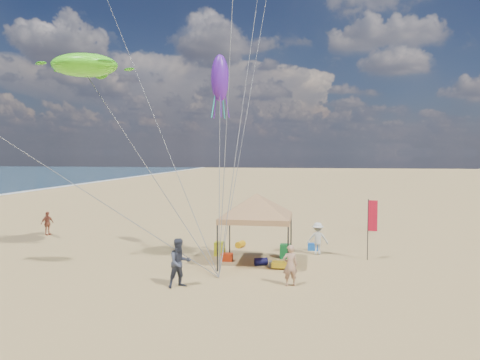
% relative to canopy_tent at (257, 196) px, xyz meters
% --- Properties ---
extents(ground, '(280.00, 280.00, 0.00)m').
position_rel_canopy_tent_xyz_m(ground, '(-0.76, -3.19, -3.24)').
color(ground, tan).
rests_on(ground, ground).
extents(canopy_tent, '(6.32, 6.32, 3.90)m').
position_rel_canopy_tent_xyz_m(canopy_tent, '(0.00, 0.00, 0.00)').
color(canopy_tent, black).
rests_on(canopy_tent, ground).
extents(feather_flag, '(0.46, 0.08, 3.01)m').
position_rel_canopy_tent_xyz_m(feather_flag, '(5.45, 1.68, -1.23)').
color(feather_flag, black).
rests_on(feather_flag, ground).
extents(cooler_red, '(0.54, 0.38, 0.38)m').
position_rel_canopy_tent_xyz_m(cooler_red, '(-1.50, 0.39, -3.05)').
color(cooler_red, red).
rests_on(cooler_red, ground).
extents(cooler_blue, '(0.54, 0.38, 0.38)m').
position_rel_canopy_tent_xyz_m(cooler_blue, '(2.64, 3.51, -3.05)').
color(cooler_blue, blue).
rests_on(cooler_blue, ground).
extents(bag_navy, '(0.69, 0.54, 0.36)m').
position_rel_canopy_tent_xyz_m(bag_navy, '(0.24, -0.21, -3.06)').
color(bag_navy, '#0D0C36').
rests_on(bag_navy, ground).
extents(bag_orange, '(0.54, 0.69, 0.36)m').
position_rel_canopy_tent_xyz_m(bag_orange, '(-1.34, 3.61, -3.06)').
color(bag_orange, '#CB8D0B').
rests_on(bag_orange, ground).
extents(chair_green, '(0.50, 0.50, 0.70)m').
position_rel_canopy_tent_xyz_m(chair_green, '(1.27, 1.46, -2.89)').
color(chair_green, '#157732').
rests_on(chair_green, ground).
extents(chair_yellow, '(0.50, 0.50, 0.70)m').
position_rel_canopy_tent_xyz_m(chair_yellow, '(-2.09, 1.52, -2.89)').
color(chair_yellow, '#D2DB18').
rests_on(chair_yellow, ground).
extents(crate_grey, '(0.34, 0.30, 0.28)m').
position_rel_canopy_tent_xyz_m(crate_grey, '(0.80, -0.46, -3.10)').
color(crate_grey, slate).
rests_on(crate_grey, ground).
extents(beach_cart, '(0.90, 0.50, 0.24)m').
position_rel_canopy_tent_xyz_m(beach_cart, '(1.25, -0.69, -3.04)').
color(beach_cart, gold).
rests_on(beach_cart, ground).
extents(person_near_a, '(0.69, 0.55, 1.64)m').
position_rel_canopy_tent_xyz_m(person_near_a, '(1.74, -3.26, -2.42)').
color(person_near_a, tan).
rests_on(person_near_a, ground).
extents(person_near_b, '(1.19, 1.16, 1.93)m').
position_rel_canopy_tent_xyz_m(person_near_b, '(-2.52, -4.12, -2.28)').
color(person_near_b, '#333746').
rests_on(person_near_b, ground).
extents(person_near_c, '(1.11, 0.68, 1.67)m').
position_rel_canopy_tent_xyz_m(person_near_c, '(2.88, 2.53, -2.41)').
color(person_near_c, beige).
rests_on(person_near_c, ground).
extents(person_far_a, '(0.68, 0.97, 1.52)m').
position_rel_canopy_tent_xyz_m(person_far_a, '(-14.16, 5.44, -2.48)').
color(person_far_a, '#B96547').
rests_on(person_far_a, ground).
extents(turtle_kite, '(3.31, 2.72, 1.05)m').
position_rel_canopy_tent_xyz_m(turtle_kite, '(-8.10, -0.79, 6.15)').
color(turtle_kite, '#53F11D').
rests_on(turtle_kite, ground).
extents(squid_kite, '(1.03, 1.03, 2.25)m').
position_rel_canopy_tent_xyz_m(squid_kite, '(-1.85, 0.53, 5.61)').
color(squid_kite, '#561BA6').
rests_on(squid_kite, ground).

